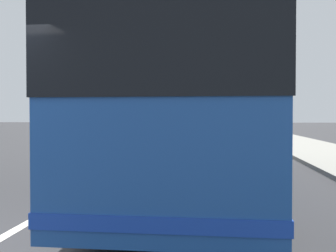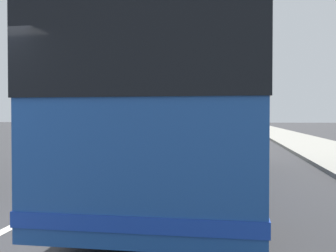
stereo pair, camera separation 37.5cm
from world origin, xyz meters
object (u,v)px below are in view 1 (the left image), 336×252
Objects in this scene: car_ahead_same_lane at (156,126)px; car_side_street at (206,126)px; car_far_distant at (208,124)px; coach_bus at (193,105)px.

car_ahead_same_lane is 1.01× the size of car_side_street.
car_side_street is (-1.15, -4.85, 0.00)m from car_ahead_same_lane.
car_ahead_same_lane reaches higher than car_side_street.
coach_bus is at bearing -176.26° from car_far_distant.
car_side_street is at bearing -176.67° from car_far_distant.
car_ahead_same_lane is at bearing 10.31° from coach_bus.
car_ahead_same_lane is 11.36m from car_far_distant.
car_side_street is (-11.42, 0.02, 0.04)m from car_far_distant.
car_ahead_same_lane is at bearing 158.05° from car_far_distant.
car_ahead_same_lane is (29.74, 5.07, -1.16)m from coach_bus.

